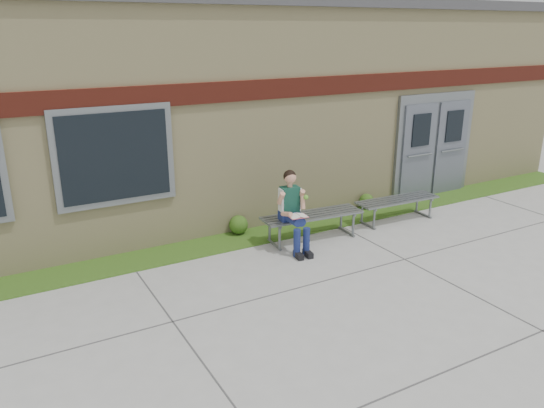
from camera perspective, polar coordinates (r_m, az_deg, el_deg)
ground at (r=8.12m, az=11.27°, el=-8.56°), size 80.00×80.00×0.00m
grass_strip at (r=10.04m, az=1.69°, el=-2.76°), size 16.00×0.80×0.02m
school_building at (r=12.48m, az=-6.39°, el=11.25°), size 16.20×6.22×4.20m
bench_left at (r=9.51m, az=4.33°, el=-1.70°), size 1.89×0.66×0.48m
bench_right at (r=10.70m, az=13.30°, el=0.01°), size 1.75×0.56×0.45m
girl at (r=8.96m, az=2.28°, el=-0.55°), size 0.48×0.83×1.37m
shrub_mid at (r=9.78m, az=-3.62°, el=-2.23°), size 0.35×0.35×0.35m
shrub_east at (r=11.32m, az=10.13°, el=0.32°), size 0.31×0.31×0.31m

